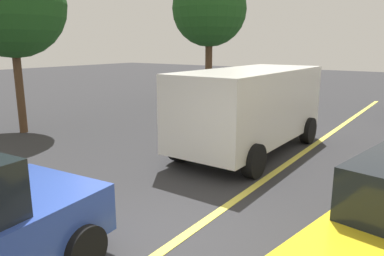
{
  "coord_description": "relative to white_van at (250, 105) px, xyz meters",
  "views": [
    {
      "loc": [
        -3.6,
        -3.0,
        2.82
      ],
      "look_at": [
        2.04,
        1.0,
        1.25
      ],
      "focal_mm": 34.24,
      "sensor_mm": 36.0,
      "label": 1
    }
  ],
  "objects": [
    {
      "name": "ground_plane",
      "position": [
        -5.06,
        -1.26,
        -1.27
      ],
      "size": [
        80.0,
        80.0,
        0.0
      ],
      "primitive_type": "plane",
      "color": "#2D2D30"
    },
    {
      "name": "lane_marking_centre",
      "position": [
        -2.06,
        -1.26,
        -1.26
      ],
      "size": [
        28.0,
        0.16,
        0.01
      ],
      "primitive_type": "cube",
      "color": "#E0D14C"
    },
    {
      "name": "white_van",
      "position": [
        0.0,
        0.0,
        0.0
      ],
      "size": [
        5.21,
        2.28,
        2.2
      ],
      "color": "silver",
      "rests_on": "ground_plane"
    },
    {
      "name": "tree_left_verge",
      "position": [
        -2.27,
        7.1,
        2.8
      ],
      "size": [
        3.34,
        3.34,
        5.75
      ],
      "color": "#513823",
      "rests_on": "ground_plane"
    },
    {
      "name": "tree_centre_verge",
      "position": [
        6.31,
        5.38,
        3.17
      ],
      "size": [
        3.47,
        3.47,
        6.19
      ],
      "color": "#513823",
      "rests_on": "ground_plane"
    }
  ]
}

